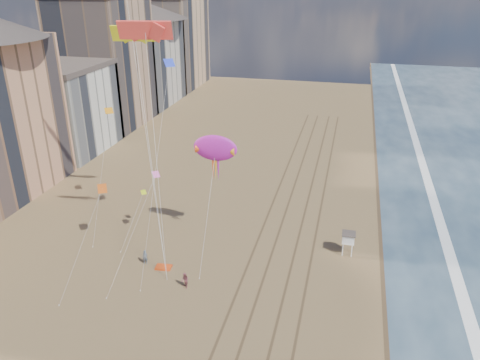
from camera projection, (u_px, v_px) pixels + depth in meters
The scene contains 10 objects.
wet_sand at pixel (409, 216), 68.66m from camera, with size 260.00×260.00×0.00m, color #42301E.
foam at pixel (439, 219), 67.75m from camera, with size 260.00×260.00×0.00m, color white.
tracks at pixel (288, 236), 63.36m from camera, with size 7.68×120.00×0.01m.
buildings at pixel (91, 71), 99.97m from camera, with size 34.72×131.35×29.00m.
lifeguard_stand at pixel (348, 238), 58.48m from camera, with size 1.68×1.68×3.04m.
grounded_kite at pixel (164, 267), 56.55m from camera, with size 1.90×1.21×0.22m, color #EE4814.
show_kite at pixel (215, 148), 56.31m from camera, with size 4.95×4.58×16.07m.
kite_flyer_a at pixel (145, 257), 57.07m from camera, with size 0.68×0.45×1.86m, color #4F5A65.
kite_flyer_b at pixel (185, 281), 52.69m from camera, with size 0.93×0.72×1.91m, color #904950.
small_kites at pixel (131, 140), 56.94m from camera, with size 13.36×9.63×18.67m.
Camera 1 is at (9.30, -24.78, 32.70)m, focal length 35.00 mm.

